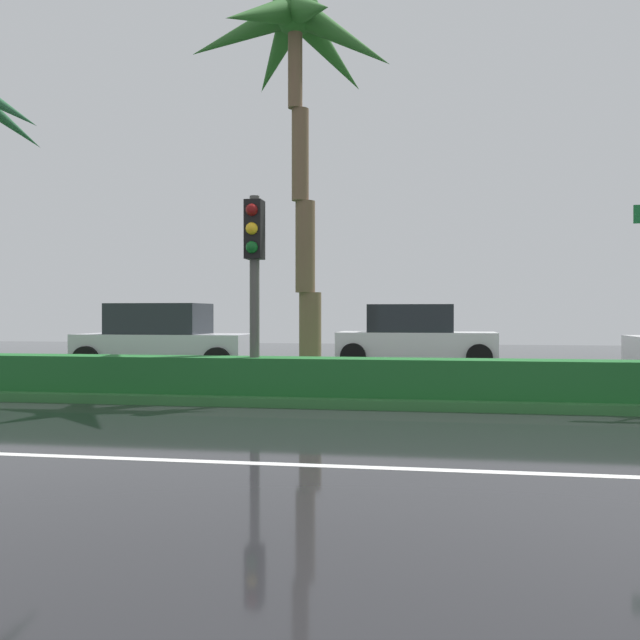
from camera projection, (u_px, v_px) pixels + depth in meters
ground_plane at (550, 395)px, 13.19m from camera, size 90.00×42.00×0.10m
median_strip at (558, 395)px, 12.21m from camera, size 85.50×4.00×0.15m
median_hedge at (573, 380)px, 10.83m from camera, size 76.50×0.70×0.60m
palm_tree_mid_left at (296, 61)px, 13.22m from camera, size 4.01×3.78×7.41m
traffic_signal_median_left at (254, 258)px, 11.58m from camera, size 0.28×0.43×3.23m
car_in_traffic_leading at (163, 339)px, 17.84m from camera, size 4.30×2.02×1.72m
car_in_traffic_second at (415, 337)px, 19.66m from camera, size 4.30×2.02×1.72m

